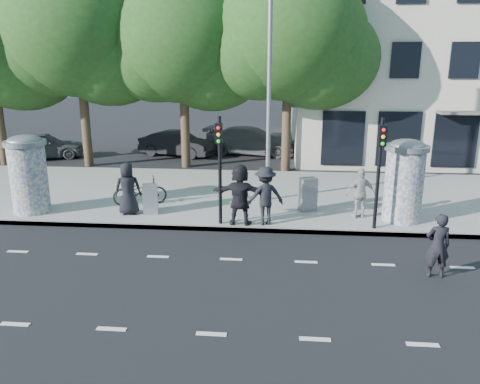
# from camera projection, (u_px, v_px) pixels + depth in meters

# --- Properties ---
(ground) EXTENTS (120.00, 120.00, 0.00)m
(ground) POSITION_uv_depth(u_px,v_px,m) (225.00, 283.00, 11.20)
(ground) COLOR black
(ground) RESTS_ON ground
(sidewalk) EXTENTS (40.00, 8.00, 0.15)m
(sidewalk) POSITION_uv_depth(u_px,v_px,m) (248.00, 195.00, 18.38)
(sidewalk) COLOR gray
(sidewalk) RESTS_ON ground
(curb) EXTENTS (40.00, 0.10, 0.16)m
(curb) POSITION_uv_depth(u_px,v_px,m) (238.00, 229.00, 14.59)
(curb) COLOR slate
(curb) RESTS_ON ground
(lane_dash_near) EXTENTS (32.00, 0.12, 0.01)m
(lane_dash_near) POSITION_uv_depth(u_px,v_px,m) (211.00, 334.00, 9.09)
(lane_dash_near) COLOR silver
(lane_dash_near) RESTS_ON ground
(lane_dash_far) EXTENTS (32.00, 0.12, 0.01)m
(lane_dash_far) POSITION_uv_depth(u_px,v_px,m) (231.00, 259.00, 12.55)
(lane_dash_far) COLOR silver
(lane_dash_far) RESTS_ON ground
(ad_column_left) EXTENTS (1.36, 1.36, 2.65)m
(ad_column_left) POSITION_uv_depth(u_px,v_px,m) (28.00, 172.00, 15.73)
(ad_column_left) COLOR beige
(ad_column_left) RESTS_ON sidewalk
(ad_column_right) EXTENTS (1.36, 1.36, 2.65)m
(ad_column_right) POSITION_uv_depth(u_px,v_px,m) (404.00, 179.00, 14.86)
(ad_column_right) COLOR beige
(ad_column_right) RESTS_ON sidewalk
(traffic_pole_near) EXTENTS (0.22, 0.31, 3.40)m
(traffic_pole_near) POSITION_uv_depth(u_px,v_px,m) (220.00, 160.00, 14.30)
(traffic_pole_near) COLOR black
(traffic_pole_near) RESTS_ON sidewalk
(traffic_pole_far) EXTENTS (0.22, 0.31, 3.40)m
(traffic_pole_far) POSITION_uv_depth(u_px,v_px,m) (380.00, 163.00, 13.89)
(traffic_pole_far) COLOR black
(traffic_pole_far) RESTS_ON sidewalk
(street_lamp) EXTENTS (0.25, 0.93, 8.00)m
(street_lamp) POSITION_uv_depth(u_px,v_px,m) (269.00, 72.00, 16.22)
(street_lamp) COLOR slate
(street_lamp) RESTS_ON sidewalk
(tree_mid_left) EXTENTS (7.20, 7.20, 9.57)m
(tree_mid_left) POSITION_uv_depth(u_px,v_px,m) (78.00, 32.00, 22.19)
(tree_mid_left) COLOR #38281C
(tree_mid_left) RESTS_ON ground
(tree_near_left) EXTENTS (6.80, 6.80, 8.97)m
(tree_near_left) POSITION_uv_depth(u_px,v_px,m) (182.00, 41.00, 22.07)
(tree_near_left) COLOR #38281C
(tree_near_left) RESTS_ON ground
(tree_center) EXTENTS (7.00, 7.00, 9.30)m
(tree_center) POSITION_uv_depth(u_px,v_px,m) (289.00, 35.00, 21.19)
(tree_center) COLOR #38281C
(tree_center) RESTS_ON ground
(building) EXTENTS (20.30, 15.85, 12.00)m
(building) POSITION_uv_depth(u_px,v_px,m) (465.00, 47.00, 27.76)
(building) COLOR beige
(building) RESTS_ON ground
(ped_a) EXTENTS (1.00, 0.81, 1.77)m
(ped_a) POSITION_uv_depth(u_px,v_px,m) (128.00, 189.00, 15.60)
(ped_a) COLOR black
(ped_a) RESTS_ON sidewalk
(ped_d) EXTENTS (1.36, 1.05, 1.86)m
(ped_d) POSITION_uv_depth(u_px,v_px,m) (265.00, 196.00, 14.62)
(ped_d) COLOR black
(ped_d) RESTS_ON sidewalk
(ped_e) EXTENTS (1.07, 0.75, 1.66)m
(ped_e) POSITION_uv_depth(u_px,v_px,m) (360.00, 193.00, 15.26)
(ped_e) COLOR #9D9DA0
(ped_e) RESTS_ON sidewalk
(ped_f) EXTENTS (1.82, 0.70, 1.94)m
(ped_f) POSITION_uv_depth(u_px,v_px,m) (240.00, 195.00, 14.60)
(ped_f) COLOR black
(ped_f) RESTS_ON sidewalk
(man_road) EXTENTS (0.61, 0.42, 1.63)m
(man_road) POSITION_uv_depth(u_px,v_px,m) (438.00, 246.00, 11.33)
(man_road) COLOR black
(man_road) RESTS_ON ground
(bicycle) EXTENTS (1.27, 2.02, 1.00)m
(bicycle) POSITION_uv_depth(u_px,v_px,m) (140.00, 191.00, 16.74)
(bicycle) COLOR black
(bicycle) RESTS_ON sidewalk
(cabinet_left) EXTENTS (0.55, 0.45, 1.02)m
(cabinet_left) POSITION_uv_depth(u_px,v_px,m) (150.00, 199.00, 15.74)
(cabinet_left) COLOR gray
(cabinet_left) RESTS_ON sidewalk
(cabinet_right) EXTENTS (0.67, 0.59, 1.15)m
(cabinet_right) POSITION_uv_depth(u_px,v_px,m) (308.00, 194.00, 16.06)
(cabinet_right) COLOR slate
(cabinet_right) RESTS_ON sidewalk
(car_left) EXTENTS (3.24, 4.69, 1.48)m
(car_left) POSITION_uv_depth(u_px,v_px,m) (42.00, 145.00, 25.52)
(car_left) COLOR #4C4E53
(car_left) RESTS_ON ground
(car_mid) EXTENTS (2.54, 4.47, 1.39)m
(car_mid) POSITION_uv_depth(u_px,v_px,m) (177.00, 144.00, 26.29)
(car_mid) COLOR black
(car_mid) RESTS_ON ground
(car_right) EXTENTS (3.01, 5.64, 1.55)m
(car_right) POSITION_uv_depth(u_px,v_px,m) (252.00, 141.00, 26.83)
(car_right) COLOR slate
(car_right) RESTS_ON ground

